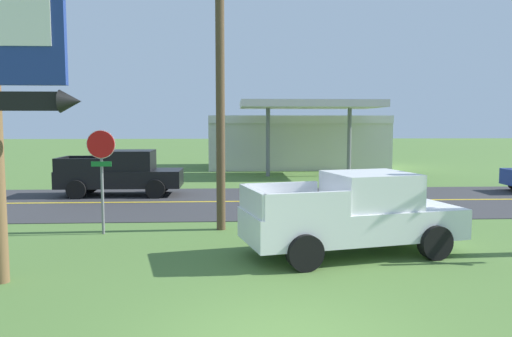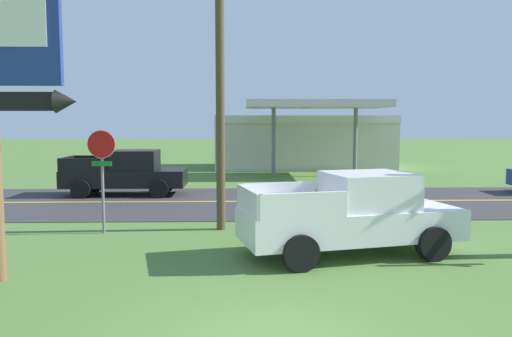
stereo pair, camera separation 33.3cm
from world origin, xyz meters
TOP-DOWN VIEW (x-y plane):
  - road_asphalt at (0.00, 13.00)m, footprint 140.00×8.00m
  - road_centre_line at (0.00, 13.00)m, footprint 126.00×0.20m
  - stop_sign at (-4.38, 7.45)m, footprint 0.80×0.08m
  - utility_pole at (-1.04, 7.89)m, footprint 1.70×0.26m
  - gas_station at (3.84, 28.07)m, footprint 12.00×11.50m
  - pickup_white_parked_on_lawn at (2.23, 4.97)m, footprint 5.51×3.10m
  - pickup_black_on_road at (-5.42, 15.00)m, footprint 5.20×2.24m

SIDE VIEW (x-z plane):
  - road_asphalt at x=0.00m, z-range 0.00..0.02m
  - road_centre_line at x=0.00m, z-range 0.02..0.03m
  - pickup_white_parked_on_lawn at x=2.23m, z-range -0.02..1.94m
  - pickup_black_on_road at x=-5.42m, z-range -0.02..1.94m
  - gas_station at x=3.84m, z-range -0.26..4.14m
  - stop_sign at x=-4.38m, z-range 0.55..3.50m
  - utility_pole at x=-1.04m, z-range 0.27..9.26m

